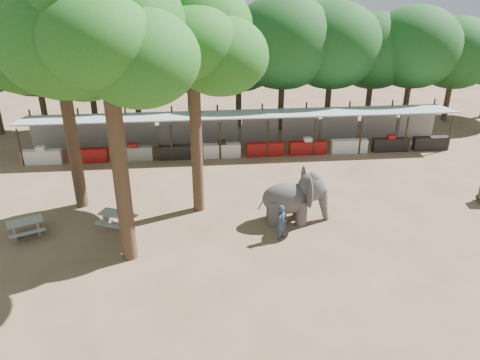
{
  "coord_description": "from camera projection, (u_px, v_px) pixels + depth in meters",
  "views": [
    {
      "loc": [
        -2.96,
        -15.11,
        11.38
      ],
      "look_at": [
        -1.0,
        5.0,
        2.0
      ],
      "focal_mm": 35.0,
      "sensor_mm": 36.0,
      "label": 1
    }
  ],
  "objects": [
    {
      "name": "ground",
      "position": [
        277.0,
        277.0,
        18.69
      ],
      "size": [
        100.0,
        100.0,
        0.0
      ],
      "primitive_type": "plane",
      "color": "brown",
      "rests_on": "ground"
    },
    {
      "name": "vendor_stalls",
      "position": [
        242.0,
        134.0,
        30.69
      ],
      "size": [
        28.0,
        2.99,
        2.8
      ],
      "color": "#989B9F",
      "rests_on": "ground"
    },
    {
      "name": "yard_tree_left",
      "position": [
        55.0,
        42.0,
        20.93
      ],
      "size": [
        7.1,
        6.9,
        11.02
      ],
      "color": "#332316",
      "rests_on": "ground"
    },
    {
      "name": "yard_tree_center",
      "position": [
        101.0,
        32.0,
        16.25
      ],
      "size": [
        7.1,
        6.9,
        12.04
      ],
      "color": "#332316",
      "rests_on": "ground"
    },
    {
      "name": "yard_tree_back",
      "position": [
        189.0,
        35.0,
        20.41
      ],
      "size": [
        7.1,
        6.9,
        11.36
      ],
      "color": "#332316",
      "rests_on": "ground"
    },
    {
      "name": "backdrop_trees",
      "position": [
        235.0,
        53.0,
        33.52
      ],
      "size": [
        46.46,
        5.95,
        8.33
      ],
      "color": "#332316",
      "rests_on": "ground"
    },
    {
      "name": "elephant",
      "position": [
        295.0,
        197.0,
        22.22
      ],
      "size": [
        3.33,
        2.56,
        2.56
      ],
      "rotation": [
        0.0,
        0.0,
        -0.03
      ],
      "color": "#3E3B3B",
      "rests_on": "ground"
    },
    {
      "name": "handler",
      "position": [
        282.0,
        222.0,
        20.93
      ],
      "size": [
        0.71,
        0.72,
        1.69
      ],
      "primitive_type": "imported",
      "rotation": [
        0.0,
        0.0,
        0.85
      ],
      "color": "#26384C",
      "rests_on": "ground"
    },
    {
      "name": "picnic_table_near",
      "position": [
        25.0,
        226.0,
        21.31
      ],
      "size": [
        1.95,
        1.87,
        0.76
      ],
      "rotation": [
        0.0,
        0.0,
        0.42
      ],
      "color": "gray",
      "rests_on": "ground"
    },
    {
      "name": "picnic_table_far",
      "position": [
        116.0,
        218.0,
        21.98
      ],
      "size": [
        1.99,
        1.91,
        0.77
      ],
      "rotation": [
        0.0,
        0.0,
        -0.42
      ],
      "color": "gray",
      "rests_on": "ground"
    }
  ]
}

